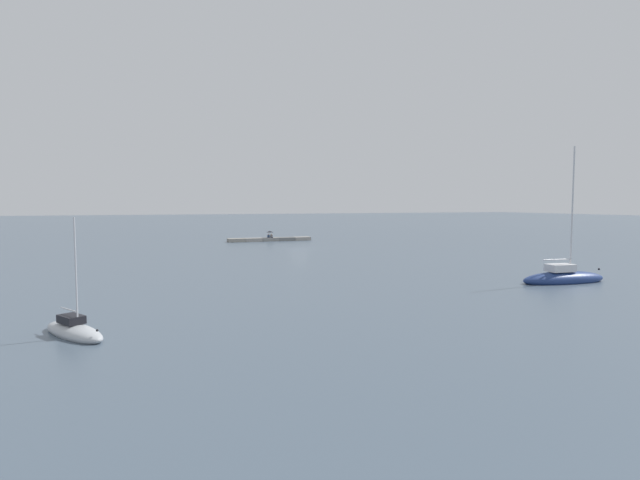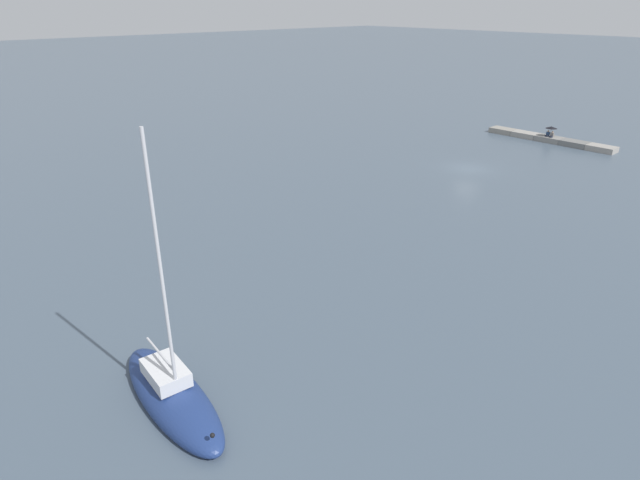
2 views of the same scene
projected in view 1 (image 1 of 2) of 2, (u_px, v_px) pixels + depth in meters
ground_plane at (299, 249)px, 78.57m from camera, size 500.00×500.00×0.00m
seawall_pier at (270, 239)px, 94.85m from camera, size 15.78×1.92×0.64m
person_seated_grey_left at (272, 236)px, 94.77m from camera, size 0.41×0.61×0.73m
person_seated_blue_right at (269, 236)px, 94.60m from camera, size 0.41×0.61×0.73m
umbrella_open_black at (270, 232)px, 94.75m from camera, size 1.39×1.39×1.30m
sailboat_navy_near at (563, 278)px, 45.29m from camera, size 8.54×3.06×12.52m
sailboat_grey_mid at (74, 331)px, 27.14m from camera, size 4.08×5.45×6.64m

